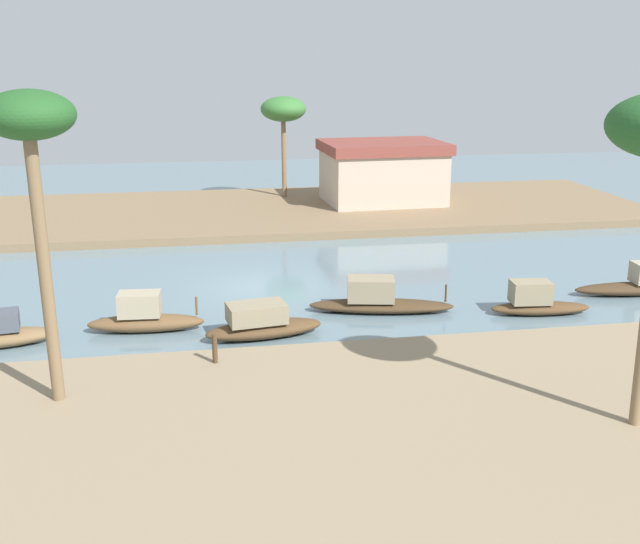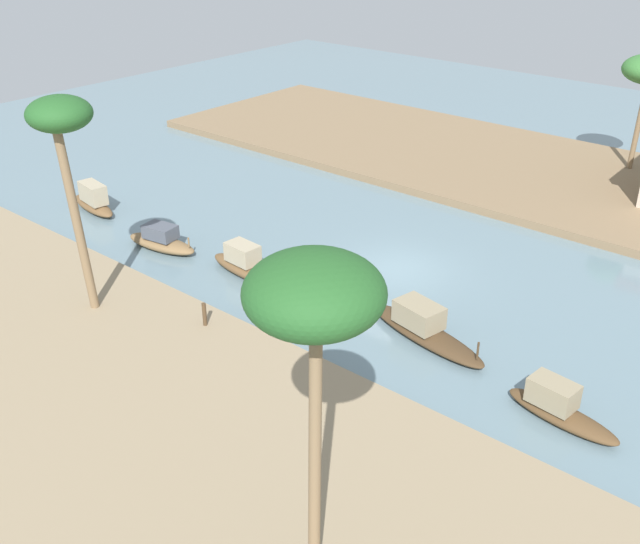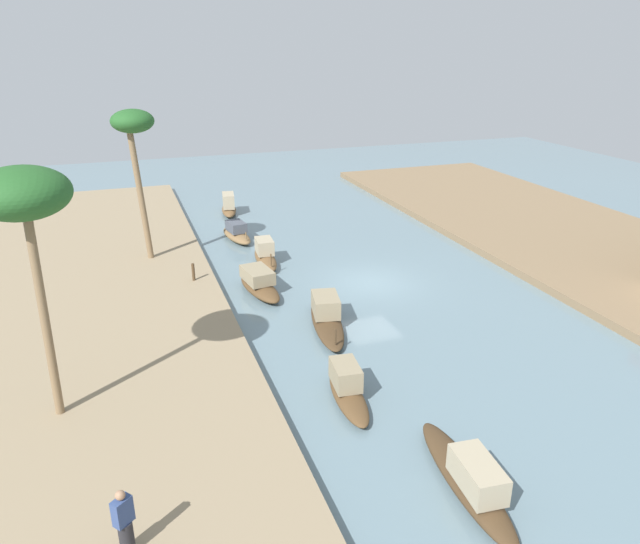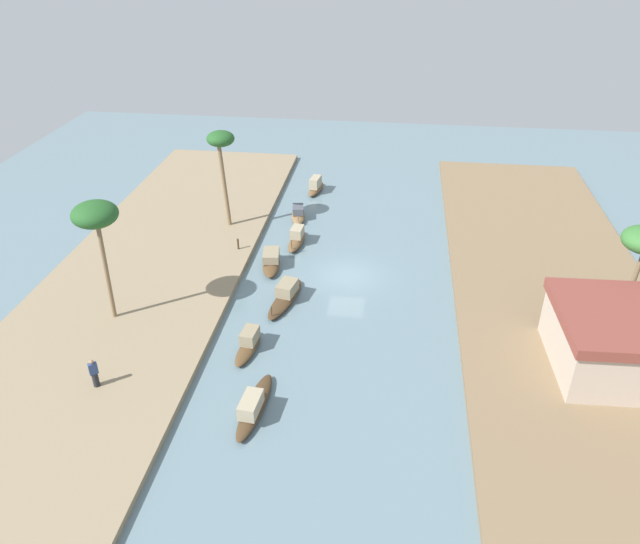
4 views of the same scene
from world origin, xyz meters
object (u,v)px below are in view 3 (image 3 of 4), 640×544
object	(u,v)px
sampan_midstream	(326,316)
sampan_with_tall_canopy	(265,255)
sampan_foreground	(469,478)
sampan_upstream_small	(229,206)
mooring_post	(193,272)
sampan_with_red_awning	(347,388)
palm_tree_left_near	(133,130)
sampan_downstream_large	(237,233)
palm_tree_left_far	(22,199)
person_on_near_bank	(125,524)
sampan_open_hull	(259,284)

from	to	relation	value
sampan_midstream	sampan_with_tall_canopy	xyz separation A→B (m)	(-7.75, -0.56, 0.04)
sampan_foreground	sampan_upstream_small	distance (m)	27.79
sampan_with_tall_canopy	mooring_post	distance (m)	4.44
sampan_foreground	sampan_with_red_awning	xyz separation A→B (m)	(-4.87, -1.38, 0.00)
sampan_with_red_awning	sampan_with_tall_canopy	size ratio (longest dim) A/B	0.93
palm_tree_left_near	sampan_with_red_awning	bearing A→B (deg)	19.12
sampan_downstream_large	sampan_with_red_awning	xyz separation A→B (m)	(17.25, -0.01, 0.03)
mooring_post	palm_tree_left_near	xyz separation A→B (m)	(-3.85, -1.80, 6.01)
palm_tree_left_far	palm_tree_left_near	bearing A→B (deg)	165.42
sampan_midstream	mooring_post	distance (m)	7.25
sampan_upstream_small	mooring_post	distance (m)	12.65
sampan_with_red_awning	person_on_near_bank	distance (m)	8.19
palm_tree_left_far	sampan_foreground	bearing A→B (deg)	56.58
person_on_near_bank	palm_tree_left_near	bearing A→B (deg)	45.81
sampan_midstream	sampan_upstream_small	xyz separation A→B (m)	(-17.69, -0.51, 0.10)
sampan_open_hull	palm_tree_left_near	world-z (taller)	palm_tree_left_near
person_on_near_bank	palm_tree_left_far	size ratio (longest dim) A/B	0.22
sampan_open_hull	palm_tree_left_near	xyz separation A→B (m)	(-5.40, -4.52, 6.36)
sampan_downstream_large	sampan_open_hull	distance (m)	7.91
sampan_foreground	mooring_post	bearing A→B (deg)	-158.46
sampan_open_hull	person_on_near_bank	distance (m)	15.13
sampan_midstream	person_on_near_bank	world-z (taller)	person_on_near_bank
sampan_with_tall_canopy	sampan_upstream_small	xyz separation A→B (m)	(-9.94, 0.05, 0.06)
sampan_with_tall_canopy	sampan_upstream_small	distance (m)	9.94
sampan_with_tall_canopy	palm_tree_left_far	size ratio (longest dim) A/B	0.50
sampan_open_hull	person_on_near_bank	bearing A→B (deg)	-32.86
sampan_downstream_large	sampan_midstream	distance (m)	12.09
sampan_open_hull	palm_tree_left_far	distance (m)	12.80
sampan_with_red_awning	palm_tree_left_far	world-z (taller)	palm_tree_left_far
sampan_upstream_small	palm_tree_left_near	xyz separation A→B (m)	(8.15, -5.78, 6.29)
sampan_upstream_small	sampan_with_tall_canopy	bearing A→B (deg)	8.57
sampan_foreground	sampan_with_tall_canopy	world-z (taller)	sampan_with_tall_canopy
sampan_midstream	sampan_open_hull	world-z (taller)	sampan_midstream
sampan_downstream_large	person_on_near_bank	distance (m)	22.72
sampan_foreground	sampan_open_hull	distance (m)	14.37
sampan_with_tall_canopy	sampan_open_hull	bearing A→B (deg)	-14.41
sampan_foreground	sampan_open_hull	xyz separation A→B (m)	(-14.23, -1.98, 0.02)
sampan_downstream_large	sampan_midstream	size ratio (longest dim) A/B	0.69
sampan_foreground	sampan_midstream	distance (m)	10.09
palm_tree_left_near	sampan_midstream	bearing A→B (deg)	33.38
palm_tree_left_far	sampan_open_hull	bearing A→B (deg)	134.16
sampan_upstream_small	mooring_post	world-z (taller)	sampan_upstream_small
sampan_upstream_small	palm_tree_left_near	bearing A→B (deg)	-26.45
sampan_upstream_small	palm_tree_left_far	distance (m)	24.01
sampan_downstream_large	sampan_upstream_small	xyz separation A→B (m)	(-5.66, 0.65, 0.12)
person_on_near_bank	palm_tree_left_far	bearing A→B (deg)	66.27
sampan_with_red_awning	sampan_upstream_small	world-z (taller)	sampan_upstream_small
sampan_upstream_small	sampan_midstream	bearing A→B (deg)	10.53
sampan_upstream_small	sampan_with_red_awning	bearing A→B (deg)	7.23
sampan_upstream_small	person_on_near_bank	world-z (taller)	person_on_near_bank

